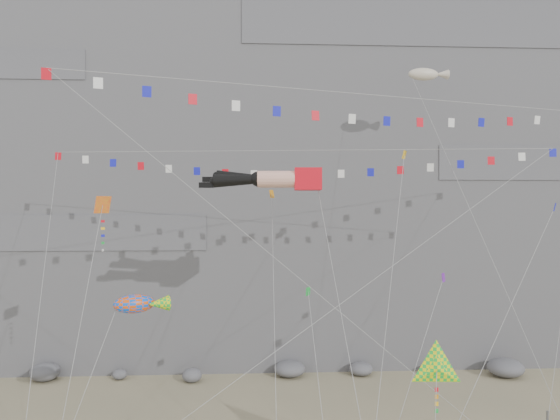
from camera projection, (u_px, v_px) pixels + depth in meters
name	position (u px, v px, depth m)	size (l,w,h in m)	color
cliff	(280.00, 109.00, 60.27)	(80.00, 28.00, 50.00)	slate
talus_boulders	(290.00, 369.00, 45.48)	(60.00, 3.00, 1.20)	slate
legs_kite	(274.00, 180.00, 33.47)	(8.33, 15.59, 21.22)	red
flag_banner_upper	(297.00, 151.00, 37.58)	(33.87, 16.57, 26.52)	red
flag_banner_lower	(370.00, 95.00, 31.66)	(33.02, 10.55, 23.11)	red
harlequin_kite	(103.00, 205.00, 29.67)	(2.41, 6.20, 15.46)	red
fish_windsock	(134.00, 304.00, 29.57)	(5.03, 7.40, 11.26)	#EA4D0B
delta_kite	(437.00, 369.00, 25.27)	(3.34, 5.26, 8.87)	yellow
blimp_windsock	(424.00, 75.00, 41.17)	(6.32, 14.07, 27.96)	beige
small_kite_a	(272.00, 198.00, 37.06)	(1.21, 15.32, 20.97)	orange
small_kite_b	(443.00, 280.00, 33.63)	(8.02, 11.22, 16.11)	purple
small_kite_c	(308.00, 295.00, 31.36)	(1.06, 11.67, 14.41)	green
small_kite_d	(404.00, 159.00, 35.96)	(6.20, 13.87, 22.66)	yellow
small_kite_e	(552.00, 213.00, 30.23)	(10.67, 6.83, 18.44)	#1519C0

